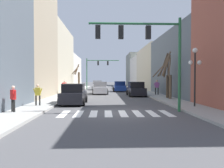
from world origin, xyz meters
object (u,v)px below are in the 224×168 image
object	(u,v)px
car_driving_away_lane	(101,88)
street_tree_left_near	(166,78)
traffic_signal_far	(96,67)
street_tree_right_mid	(168,76)
street_lamp_right_corner	(195,65)
pedestrian_on_left_sidewalk	(13,96)
car_parked_right_near	(136,89)
traffic_signal_near	(146,42)
pedestrian_crossing_street	(38,93)
pedestrian_waiting_at_curb	(157,86)
pedestrian_near_right_corner	(64,86)
car_parked_right_mid	(74,95)
car_parked_left_far	(120,87)
street_tree_left_far	(78,78)
car_driving_toward_lane	(97,85)

from	to	relation	value
car_driving_away_lane	street_tree_left_near	distance (m)	10.75
traffic_signal_far	street_tree_right_mid	bearing A→B (deg)	-71.09
street_lamp_right_corner	pedestrian_on_left_sidewalk	distance (m)	12.29
street_lamp_right_corner	pedestrian_on_left_sidewalk	xyz separation A→B (m)	(-11.93, -2.12, -2.04)
car_parked_right_near	street_tree_left_near	distance (m)	5.19
car_parked_right_near	traffic_signal_near	bearing A→B (deg)	174.37
pedestrian_crossing_street	pedestrian_waiting_at_curb	world-z (taller)	pedestrian_waiting_at_curb
car_driving_away_lane	pedestrian_waiting_at_curb	bearing A→B (deg)	62.17
pedestrian_crossing_street	street_tree_right_mid	xyz separation A→B (m)	(11.20, 4.85, 1.30)
pedestrian_near_right_corner	street_tree_left_near	size ratio (longest dim) A/B	0.38
street_lamp_right_corner	car_driving_away_lane	bearing A→B (deg)	114.73
car_parked_right_near	car_parked_right_mid	bearing A→B (deg)	142.32
traffic_signal_near	car_parked_left_far	distance (m)	22.37
traffic_signal_far	pedestrian_crossing_street	bearing A→B (deg)	-96.88
pedestrian_on_left_sidewalk	traffic_signal_near	bearing A→B (deg)	48.38
pedestrian_near_right_corner	street_tree_left_far	xyz separation A→B (m)	(0.26, 12.91, 1.15)
street_tree_left_far	car_parked_right_mid	bearing A→B (deg)	-84.23
pedestrian_near_right_corner	pedestrian_waiting_at_curb	bearing A→B (deg)	125.92
street_tree_right_mid	street_tree_left_far	size ratio (longest dim) A/B	0.99
traffic_signal_far	pedestrian_waiting_at_curb	world-z (taller)	traffic_signal_far
car_parked_left_far	street_tree_right_mid	size ratio (longest dim) A/B	0.88
pedestrian_near_right_corner	street_tree_left_near	bearing A→B (deg)	106.51
car_parked_left_far	street_tree_left_near	distance (m)	14.18
street_lamp_right_corner	pedestrian_waiting_at_curb	bearing A→B (deg)	89.72
street_tree_right_mid	street_tree_left_far	distance (m)	23.02
car_parked_right_near	street_lamp_right_corner	bearing A→B (deg)	-167.35
traffic_signal_near	car_parked_right_mid	bearing A→B (deg)	139.72
pedestrian_waiting_at_curb	car_driving_away_lane	bearing A→B (deg)	-16.93
traffic_signal_far	pedestrian_waiting_at_curb	size ratio (longest dim) A/B	3.61
car_parked_right_mid	pedestrian_near_right_corner	world-z (taller)	pedestrian_near_right_corner
traffic_signal_near	traffic_signal_far	xyz separation A→B (m)	(-4.24, 30.22, 0.05)
street_tree_left_near	street_tree_left_far	xyz separation A→B (m)	(-11.34, 18.93, 0.11)
traffic_signal_far	street_lamp_right_corner	size ratio (longest dim) A/B	1.58
traffic_signal_far	street_tree_left_near	distance (m)	23.26
pedestrian_waiting_at_curb	pedestrian_near_right_corner	world-z (taller)	pedestrian_waiting_at_curb
pedestrian_crossing_street	traffic_signal_far	bearing A→B (deg)	76.92
traffic_signal_far	street_tree_right_mid	xyz separation A→B (m)	(7.85, -22.92, -2.11)
pedestrian_crossing_street	pedestrian_on_left_sidewalk	world-z (taller)	same
pedestrian_waiting_at_curb	pedestrian_near_right_corner	bearing A→B (deg)	2.87
traffic_signal_far	street_tree_right_mid	size ratio (longest dim) A/B	1.41
street_lamp_right_corner	car_parked_left_far	distance (m)	21.09
car_parked_left_far	pedestrian_near_right_corner	size ratio (longest dim) A/B	2.35
traffic_signal_far	street_lamp_right_corner	bearing A→B (deg)	-74.36
pedestrian_on_left_sidewalk	street_tree_left_near	world-z (taller)	street_tree_left_near
traffic_signal_far	car_parked_right_near	world-z (taller)	traffic_signal_far
car_driving_away_lane	car_parked_right_mid	distance (m)	12.34
car_driving_toward_lane	traffic_signal_far	bearing A→B (deg)	-172.00
pedestrian_on_left_sidewalk	pedestrian_crossing_street	bearing A→B (deg)	124.07
street_lamp_right_corner	car_driving_away_lane	world-z (taller)	street_lamp_right_corner
car_parked_left_far	pedestrian_crossing_street	world-z (taller)	pedestrian_crossing_street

